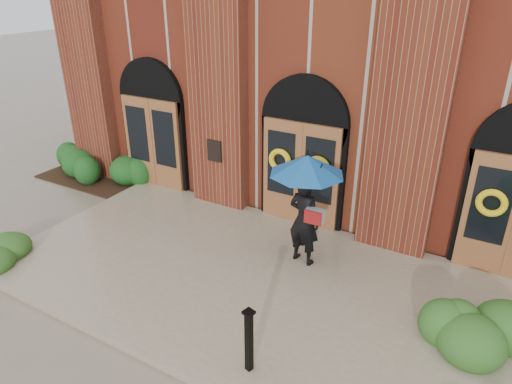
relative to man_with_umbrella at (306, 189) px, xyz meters
The scene contains 6 objects.
ground 2.31m from the man_with_umbrella, 123.96° to the right, with size 90.00×90.00×0.00m, color gray.
landing 2.18m from the man_with_umbrella, 127.60° to the right, with size 10.00×5.30×0.15m, color tan.
church_building 7.82m from the man_with_umbrella, 96.04° to the left, with size 16.20×12.53×7.00m.
man_with_umbrella is the anchor object (origin of this frame).
metal_post 3.32m from the man_with_umbrella, 80.50° to the right, with size 0.18×0.18×1.11m.
hedge_wall_left 7.64m from the man_with_umbrella, behind, with size 3.12×1.25×0.80m, color #174717.
Camera 1 is at (3.96, -6.33, 5.57)m, focal length 32.00 mm.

